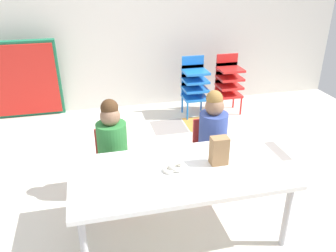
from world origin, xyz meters
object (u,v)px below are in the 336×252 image
at_px(folded_activity_table, 24,81).
at_px(craft_table, 180,176).
at_px(kid_chair_red_stack, 228,80).
at_px(donut_powdered_loose, 169,170).
at_px(seated_child_middle_seat, 213,129).
at_px(kid_chair_blue_stack, 194,83).
at_px(seated_child_near_camera, 112,140).
at_px(paper_bag_brown, 219,151).
at_px(paper_plate_near_edge, 177,169).
at_px(donut_powdered_on_plate, 177,167).

bearing_deg(folded_activity_table, craft_table, -61.54).
relative_size(kid_chair_red_stack, folded_activity_table, 0.74).
xyz_separation_m(craft_table, donut_powdered_loose, (-0.08, 0.01, 0.06)).
distance_m(seated_child_middle_seat, kid_chair_red_stack, 1.80).
relative_size(kid_chair_blue_stack, donut_powdered_loose, 8.19).
distance_m(seated_child_near_camera, donut_powdered_loose, 0.71).
xyz_separation_m(kid_chair_blue_stack, paper_bag_brown, (-0.50, -2.18, 0.21)).
bearing_deg(seated_child_middle_seat, paper_plate_near_edge, -129.67).
height_order(craft_table, donut_powdered_on_plate, donut_powdered_on_plate).
relative_size(craft_table, seated_child_near_camera, 1.75).
height_order(seated_child_near_camera, donut_powdered_loose, seated_child_near_camera).
relative_size(seated_child_near_camera, kid_chair_red_stack, 1.15).
distance_m(kid_chair_blue_stack, donut_powdered_loose, 2.38).
bearing_deg(seated_child_middle_seat, donut_powdered_on_plate, -129.67).
bearing_deg(craft_table, paper_bag_brown, 5.57).
xyz_separation_m(craft_table, folded_activity_table, (-1.39, 2.57, 0.03)).
xyz_separation_m(seated_child_middle_seat, kid_chair_blue_stack, (0.32, 1.60, -0.10)).
bearing_deg(craft_table, folded_activity_table, 118.46).
bearing_deg(donut_powdered_on_plate, craft_table, -41.04).
height_order(seated_child_near_camera, folded_activity_table, folded_activity_table).
relative_size(seated_child_middle_seat, donut_powdered_on_plate, 7.42).
bearing_deg(folded_activity_table, seated_child_near_camera, -63.99).
bearing_deg(paper_bag_brown, paper_plate_near_edge, -177.53).
relative_size(kid_chair_red_stack, donut_powdered_on_plate, 6.47).
height_order(kid_chair_blue_stack, kid_chair_red_stack, same).
bearing_deg(paper_bag_brown, donut_powdered_loose, -176.84).
xyz_separation_m(kid_chair_blue_stack, donut_powdered_loose, (-0.89, -2.21, 0.12)).
bearing_deg(seated_child_near_camera, kid_chair_blue_stack, 52.01).
height_order(folded_activity_table, paper_plate_near_edge, folded_activity_table).
relative_size(kid_chair_blue_stack, donut_powdered_on_plate, 6.47).
height_order(craft_table, folded_activity_table, folded_activity_table).
relative_size(paper_bag_brown, donut_powdered_loose, 2.25).
height_order(seated_child_middle_seat, kid_chair_red_stack, seated_child_middle_seat).
relative_size(seated_child_middle_seat, kid_chair_red_stack, 1.15).
relative_size(donut_powdered_on_plate, donut_powdered_loose, 1.27).
height_order(seated_child_near_camera, kid_chair_red_stack, seated_child_near_camera).
relative_size(paper_plate_near_edge, donut_powdered_loose, 1.84).
relative_size(seated_child_middle_seat, paper_plate_near_edge, 5.10).
bearing_deg(donut_powdered_loose, paper_plate_near_edge, 6.62).
height_order(kid_chair_red_stack, donut_powdered_on_plate, kid_chair_red_stack).
height_order(seated_child_near_camera, paper_plate_near_edge, seated_child_near_camera).
height_order(paper_plate_near_edge, donut_powdered_on_plate, donut_powdered_on_plate).
bearing_deg(kid_chair_red_stack, paper_bag_brown, -114.32).
xyz_separation_m(seated_child_near_camera, donut_powdered_loose, (0.36, -0.61, 0.02)).
relative_size(kid_chair_red_stack, paper_bag_brown, 3.64).
distance_m(folded_activity_table, paper_bag_brown, 3.06).
bearing_deg(seated_child_middle_seat, kid_chair_blue_stack, 78.51).
xyz_separation_m(paper_bag_brown, paper_plate_near_edge, (-0.33, -0.01, -0.11)).
distance_m(kid_chair_blue_stack, paper_plate_near_edge, 2.35).
xyz_separation_m(kid_chair_blue_stack, paper_plate_near_edge, (-0.82, -2.20, 0.11)).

